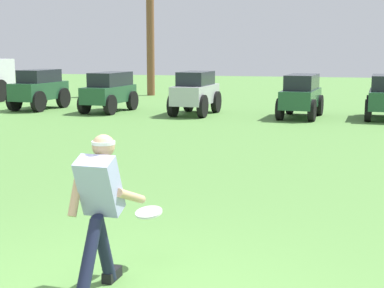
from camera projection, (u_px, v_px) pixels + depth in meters
frisbee_thrower at (100, 205)px, 5.27m from camera, size 0.50×1.09×1.42m
frisbee_in_flight at (149, 212)px, 5.90m from camera, size 0.36×0.36×0.07m
parked_car_slot_a at (39, 88)px, 20.77m from camera, size 1.38×2.43×1.40m
parked_car_slot_b at (109, 91)px, 20.00m from camera, size 1.35×2.48×1.34m
parked_car_slot_c at (195, 92)px, 19.18m from camera, size 1.32×2.41×1.40m
parked_car_slot_d at (301, 94)px, 18.37m from camera, size 1.36×2.48×1.34m
palm_tree_far_left at (150, 11)px, 26.32m from camera, size 3.22×3.51×6.43m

